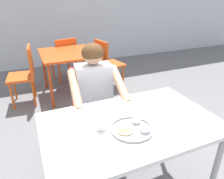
% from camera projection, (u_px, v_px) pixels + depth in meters
% --- Properties ---
extents(table_foreground, '(1.22, 0.76, 0.75)m').
position_uv_depth(table_foreground, '(131.00, 131.00, 1.45)').
color(table_foreground, white).
rests_on(table_foreground, ground).
extents(thali_tray, '(0.28, 0.28, 0.03)m').
position_uv_depth(thali_tray, '(132.00, 128.00, 1.33)').
color(thali_tray, '#B7BABF').
rests_on(thali_tray, table_foreground).
extents(drinking_cup, '(0.06, 0.06, 0.10)m').
position_uv_depth(drinking_cup, '(101.00, 122.00, 1.32)').
color(drinking_cup, white).
rests_on(drinking_cup, table_foreground).
extents(chair_foreground, '(0.46, 0.45, 0.88)m').
position_uv_depth(chair_foreground, '(92.00, 102.00, 2.22)').
color(chair_foreground, red).
rests_on(chair_foreground, ground).
extents(diner_foreground, '(0.53, 0.58, 1.17)m').
position_uv_depth(diner_foreground, '(96.00, 94.00, 1.94)').
color(diner_foreground, '#3B3B3B').
rests_on(diner_foreground, ground).
extents(table_background_red, '(0.86, 0.95, 0.73)m').
position_uv_depth(table_background_red, '(68.00, 57.00, 3.32)').
color(table_background_red, '#E04C19').
rests_on(table_background_red, ground).
extents(chair_red_left, '(0.42, 0.47, 0.89)m').
position_uv_depth(chair_red_left, '(26.00, 71.00, 3.08)').
color(chair_red_left, '#D6511A').
rests_on(chair_red_left, ground).
extents(chair_red_right, '(0.48, 0.49, 0.87)m').
position_uv_depth(chair_red_right, '(107.00, 61.00, 3.60)').
color(chair_red_right, '#CE501A').
rests_on(chair_red_right, ground).
extents(chair_red_far, '(0.51, 0.52, 0.84)m').
position_uv_depth(chair_red_far, '(65.00, 57.00, 3.94)').
color(chair_red_far, '#EA5018').
rests_on(chair_red_far, ground).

